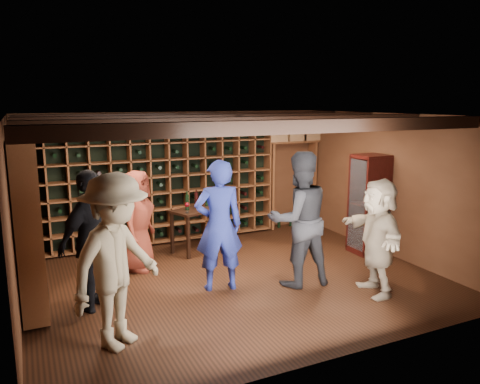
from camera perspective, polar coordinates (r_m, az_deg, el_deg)
name	(u,v)px	position (r m, az deg, el deg)	size (l,w,h in m)	color
ground	(235,279)	(7.34, -0.59, -10.59)	(6.00, 6.00, 0.00)	black
room_shell	(233,121)	(6.87, -0.81, 8.65)	(6.00, 6.00, 6.00)	brown
wine_rack_back	(159,184)	(8.98, -9.86, 0.92)	(4.65, 0.30, 2.20)	brown
wine_rack_left	(27,214)	(7.21, -24.52, -2.45)	(0.30, 2.65, 2.20)	brown
crate_shelf	(293,155)	(10.07, 6.44, 4.52)	(1.20, 0.32, 2.07)	brown
display_cabinet	(368,206)	(8.67, 15.39, -1.67)	(0.55, 0.50, 1.75)	#340C0A
man_blue_shirt	(219,226)	(6.71, -2.59, -4.12)	(0.70, 0.46, 1.91)	navy
man_grey_suit	(299,219)	(6.93, 7.20, -3.31)	(0.97, 0.76, 2.00)	black
guest_red_floral	(138,221)	(7.69, -12.37, -3.43)	(0.80, 0.52, 1.64)	maroon
guest_woman_black	(94,240)	(6.39, -17.42, -5.63)	(1.09, 0.45, 1.86)	black
guest_khaki	(117,262)	(5.34, -14.82, -8.22)	(1.27, 0.73, 1.97)	gray
guest_beige	(378,237)	(6.88, 16.42, -5.24)	(1.54, 0.49, 1.66)	tan
tasting_table	(200,212)	(8.54, -4.91, -2.50)	(1.17, 0.88, 1.07)	black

